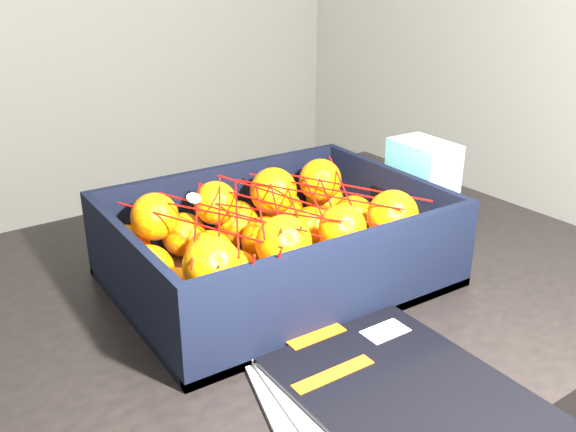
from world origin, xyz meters
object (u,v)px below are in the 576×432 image
table (238,350)px  magazine_stack (394,405)px  produce_crate (276,255)px  retail_carton (421,189)px

table → magazine_stack: bearing=-87.6°
magazine_stack → table: bearing=92.4°
magazine_stack → produce_crate: bearing=80.2°
table → magazine_stack: size_ratio=3.58×
table → retail_carton: retail_carton is taller
magazine_stack → retail_carton: retail_carton is taller
produce_crate → table: bearing=177.6°
table → retail_carton: bearing=1.1°
table → produce_crate: (0.07, -0.00, 0.14)m
produce_crate → retail_carton: retail_carton is taller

